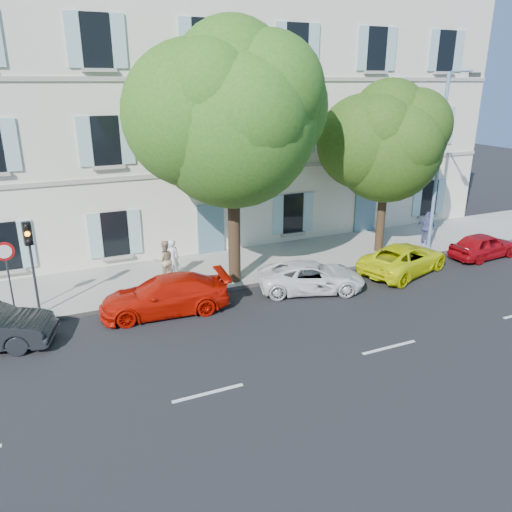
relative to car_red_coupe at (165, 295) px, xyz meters
name	(u,v)px	position (x,y,z in m)	size (l,w,h in m)	color
ground	(323,299)	(5.79, -1.37, -0.67)	(90.00, 90.00, 0.00)	black
sidewalk	(273,261)	(5.79, 3.08, -0.59)	(36.00, 4.50, 0.15)	#A09E96
kerb	(295,277)	(5.79, 0.91, -0.59)	(36.00, 0.16, 0.16)	#9E998E
building	(226,120)	(5.79, 8.83, 5.33)	(28.00, 7.00, 12.00)	silver
car_red_coupe	(165,295)	(0.00, 0.00, 0.00)	(1.87, 4.60, 1.34)	#BF1205
car_white_coupe	(311,277)	(5.81, -0.41, -0.08)	(1.94, 4.21, 1.17)	white
car_yellow_supercar	(404,259)	(10.49, -0.30, -0.04)	(2.10, 4.55, 1.26)	#E2E809
car_red_hatchback	(484,246)	(15.18, -0.30, -0.06)	(1.43, 3.54, 1.21)	#9C0910
tree_left	(232,124)	(3.28, 1.47, 5.73)	(6.26, 6.26, 9.70)	#3A2819
tree_right	(387,148)	(11.08, 2.23, 4.38)	(4.96, 4.96, 7.64)	#3A2819
traffic_light	(30,249)	(-4.17, 1.26, 1.94)	(0.30, 0.38, 3.40)	#383A3D
road_sign	(7,264)	(-4.95, 1.44, 1.45)	(0.63, 0.11, 2.73)	#383A3D
street_lamp	(442,154)	(13.37, 1.17, 4.13)	(0.40, 1.76, 8.21)	#7293BF
pedestrian_a	(172,259)	(1.01, 2.74, 0.33)	(0.62, 0.41, 1.70)	white
pedestrian_b	(165,260)	(0.72, 2.79, 0.31)	(0.81, 0.63, 1.67)	tan
pedestrian_c	(426,228)	(13.85, 2.12, 0.32)	(0.99, 0.41, 1.68)	#4F5491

